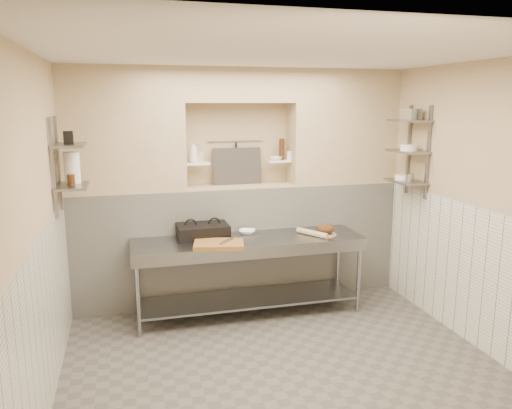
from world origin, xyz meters
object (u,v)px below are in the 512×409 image
object	(u,v)px
mixing_bowl	(247,232)
jug_left	(72,167)
prep_table	(249,261)
cutting_board	(219,244)
panini_press	(203,231)
rolling_pin	(312,233)
bottle_soap	(193,152)
bread_loaf	(325,229)
bowl_alcove	(276,158)

from	to	relation	value
mixing_bowl	jug_left	distance (m)	2.05
prep_table	cutting_board	xyz separation A→B (m)	(-0.38, -0.21, 0.28)
panini_press	rolling_pin	world-z (taller)	panini_press
mixing_bowl	bottle_soap	bearing A→B (deg)	150.64
cutting_board	rolling_pin	size ratio (longest dim) A/B	1.25
bread_loaf	bowl_alcove	world-z (taller)	bowl_alcove
cutting_board	jug_left	size ratio (longest dim) A/B	1.69
cutting_board	mixing_bowl	size ratio (longest dim) A/B	2.71
bread_loaf	bowl_alcove	bearing A→B (deg)	123.98
mixing_bowl	jug_left	bearing A→B (deg)	-173.03
bottle_soap	panini_press	bearing A→B (deg)	-84.51
prep_table	jug_left	size ratio (longest dim) A/B	8.39
prep_table	panini_press	bearing A→B (deg)	159.35
bottle_soap	bowl_alcove	world-z (taller)	bottle_soap
bowl_alcove	panini_press	bearing A→B (deg)	-159.31
mixing_bowl	bowl_alcove	world-z (taller)	bowl_alcove
prep_table	mixing_bowl	xyz separation A→B (m)	(0.04, 0.22, 0.28)
cutting_board	bowl_alcove	size ratio (longest dim) A/B	3.62
bowl_alcove	mixing_bowl	bearing A→B (deg)	-143.64
bowl_alcove	prep_table	bearing A→B (deg)	-131.32
panini_press	bottle_soap	size ratio (longest dim) A/B	2.28
panini_press	mixing_bowl	xyz separation A→B (m)	(0.53, 0.04, -0.05)
rolling_pin	bowl_alcove	bearing A→B (deg)	112.67
bottle_soap	rolling_pin	bearing A→B (deg)	-25.14
prep_table	bottle_soap	distance (m)	1.41
prep_table	mixing_bowl	distance (m)	0.36
bottle_soap	bowl_alcove	bearing A→B (deg)	0.73
mixing_bowl	rolling_pin	distance (m)	0.75
bowl_alcove	cutting_board	bearing A→B (deg)	-138.55
cutting_board	bread_loaf	world-z (taller)	bread_loaf
prep_table	panini_press	xyz separation A→B (m)	(-0.49, 0.18, 0.34)
panini_press	bread_loaf	distance (m)	1.41
bowl_alcove	jug_left	bearing A→B (deg)	-166.42
mixing_bowl	bottle_soap	xyz separation A→B (m)	(-0.56, 0.32, 0.91)
panini_press	rolling_pin	xyz separation A→B (m)	(1.23, -0.24, -0.05)
bowl_alcove	bread_loaf	bearing A→B (deg)	-56.02
panini_press	cutting_board	size ratio (longest dim) A/B	1.10
panini_press	cutting_board	xyz separation A→B (m)	(0.11, -0.40, -0.05)
jug_left	prep_table	bearing A→B (deg)	0.09
prep_table	bowl_alcove	xyz separation A→B (m)	(0.49, 0.55, 1.09)
panini_press	cutting_board	world-z (taller)	panini_press
bread_loaf	cutting_board	bearing A→B (deg)	-173.31
panini_press	bottle_soap	world-z (taller)	bottle_soap
mixing_bowl	bread_loaf	xyz separation A→B (m)	(0.86, -0.29, 0.05)
panini_press	jug_left	world-z (taller)	jug_left
prep_table	bread_loaf	distance (m)	0.96
rolling_pin	panini_press	bearing A→B (deg)	169.08
panini_press	bowl_alcove	distance (m)	1.29
bread_loaf	jug_left	bearing A→B (deg)	178.76
bottle_soap	bowl_alcove	size ratio (longest dim) A/B	1.74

